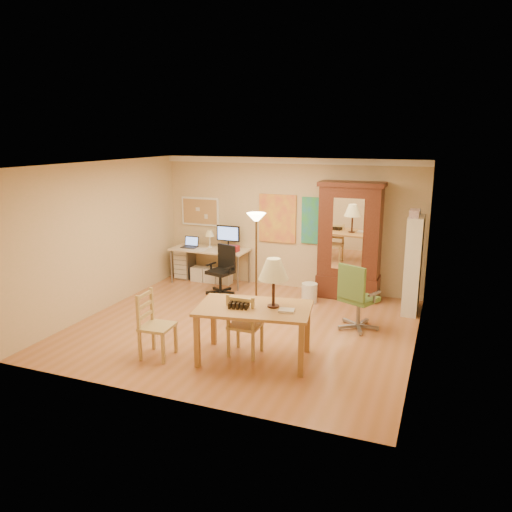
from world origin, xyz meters
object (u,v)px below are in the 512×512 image
at_px(computer_desk, 212,262).
at_px(office_chair_black, 222,281).
at_px(bookshelf, 413,265).
at_px(office_chair_green, 357,312).
at_px(armoire, 350,248).
at_px(dining_table, 261,297).

relative_size(computer_desk, office_chair_black, 1.70).
xyz_separation_m(computer_desk, bookshelf, (4.18, -0.36, 0.41)).
relative_size(office_chair_green, bookshelf, 0.64).
bearing_deg(office_chair_green, computer_desk, 155.35).
bearing_deg(computer_desk, armoire, 1.57).
xyz_separation_m(dining_table, bookshelf, (1.84, 2.84, -0.07)).
distance_m(dining_table, bookshelf, 3.39).
bearing_deg(dining_table, computer_desk, 126.13).
xyz_separation_m(office_chair_black, office_chair_green, (2.91, -0.95, 0.04)).
distance_m(office_chair_black, office_chair_green, 3.06).
bearing_deg(armoire, computer_desk, -178.43).
xyz_separation_m(office_chair_black, bookshelf, (3.67, 0.26, 0.61)).
bearing_deg(dining_table, armoire, 79.48).
bearing_deg(office_chair_black, armoire, 16.08).
height_order(computer_desk, office_chair_green, computer_desk).
height_order(office_chair_green, armoire, armoire).
distance_m(office_chair_black, armoire, 2.64).
relative_size(computer_desk, office_chair_green, 1.48).
height_order(computer_desk, bookshelf, bookshelf).
bearing_deg(armoire, office_chair_green, -74.12).
bearing_deg(office_chair_black, dining_table, -54.66).
relative_size(dining_table, office_chair_green, 1.53).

